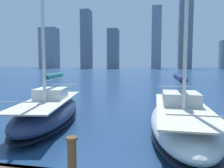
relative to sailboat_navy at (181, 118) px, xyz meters
The scene contains 4 objects.
city_skyline 160.54m from the sailboat_navy, 85.12° to the right, with size 174.02×15.17×50.44m.
sailboat_navy is the anchor object (origin of this frame).
sailboat_teal 6.55m from the sailboat_navy, ahead, with size 3.73×7.94×12.94m.
mooring_post 6.26m from the sailboat_navy, 61.75° to the left, with size 0.26×0.26×0.91m.
Camera 1 is at (-1.78, 3.30, 3.10)m, focal length 35.00 mm.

